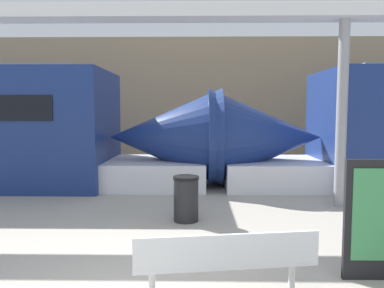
# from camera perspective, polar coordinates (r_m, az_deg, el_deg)

# --- Properties ---
(station_wall) EXTENTS (56.00, 0.20, 5.00)m
(station_wall) POSITION_cam_1_polar(r_m,az_deg,el_deg) (15.38, -0.91, 6.79)
(station_wall) COLOR #9E8460
(station_wall) RESTS_ON ground_plane
(bench_near) EXTENTS (1.93, 0.71, 0.80)m
(bench_near) POSITION_cam_1_polar(r_m,az_deg,el_deg) (4.06, 5.09, -16.91)
(bench_near) COLOR silver
(bench_near) RESTS_ON ground_plane
(trash_bin) EXTENTS (0.47, 0.47, 0.83)m
(trash_bin) POSITION_cam_1_polar(r_m,az_deg,el_deg) (6.94, -0.91, -8.31)
(trash_bin) COLOR black
(trash_bin) RESTS_ON ground_plane
(support_column_near) EXTENTS (0.22, 0.22, 3.90)m
(support_column_near) POSITION_cam_1_polar(r_m,az_deg,el_deg) (8.43, 21.85, 4.19)
(support_column_near) COLOR gray
(support_column_near) RESTS_ON ground_plane
(canopy_beam) EXTENTS (28.00, 0.60, 0.28)m
(canopy_beam) POSITION_cam_1_polar(r_m,az_deg,el_deg) (8.67, 22.32, 18.13)
(canopy_beam) COLOR silver
(canopy_beam) RESTS_ON support_column_near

